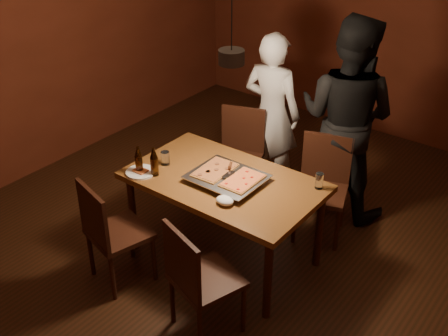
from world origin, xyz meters
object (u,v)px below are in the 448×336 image
Objects in this scene: chair_near_left at (108,226)px; plate_slice at (141,172)px; chair_far_right at (324,177)px; beer_bottle_a at (139,160)px; chair_near_right at (196,273)px; pendant_lamp at (231,56)px; beer_bottle_b at (154,162)px; pizza_tray at (227,179)px; chair_far_left at (240,147)px; diner_white at (272,113)px; dining_table at (224,187)px; diner_dark at (346,118)px.

chair_near_left reaches higher than plate_slice.
chair_far_right is 2.35× the size of beer_bottle_a.
chair_near_right is 0.48× the size of pendant_lamp.
chair_near_left is 0.60m from beer_bottle_b.
chair_near_right is 0.87m from pizza_tray.
chair_far_left is at bearing 121.78° from pizza_tray.
chair_far_right is at bearing 65.80° from pizza_tray.
chair_far_right is at bearing 48.13° from plate_slice.
diner_white reaches higher than chair_near_right.
beer_bottle_b is 0.22× the size of pendant_lamp.
pizza_tray is at bearing -17.89° from dining_table.
pizza_tray reaches higher than dining_table.
chair_near_left is 1.98m from diner_white.
chair_near_right reaches higher than pizza_tray.
beer_bottle_b is at bearing 102.21° from chair_near_left.
beer_bottle_a reaches higher than plate_slice.
diner_dark is at bearing 72.48° from dining_table.
chair_far_left is at bearing 82.97° from beer_bottle_a.
diner_white is (0.26, 1.50, -0.08)m from beer_bottle_a.
beer_bottle_b is 1.47m from diner_white.
diner_white is 1.43× the size of pendant_lamp.
chair_near_left is 1.55m from pendant_lamp.
dining_table is 6.38× the size of plate_slice.
chair_near_left is at bearing -126.13° from pendant_lamp.
chair_far_right is at bearing 47.71° from beer_bottle_a.
pizza_tray is 0.99m from pendant_lamp.
chair_far_left reaches higher than pizza_tray.
chair_near_left is 0.93× the size of pizza_tray.
chair_near_left is at bearing -92.70° from beer_bottle_b.
pizza_tray reaches higher than plate_slice.
pendant_lamp is (-0.38, -0.83, 1.22)m from chair_far_right.
pizza_tray is (-0.33, 0.77, 0.24)m from chair_near_right.
dining_table is at bearing 72.58° from chair_near_left.
pendant_lamp is at bearing 25.95° from plate_slice.
beer_bottle_a reaches higher than pizza_tray.
chair_far_right is 1.47m from beer_bottle_b.
diner_dark is (0.36, 1.26, 0.14)m from pizza_tray.
diner_white reaches higher than beer_bottle_b.
beer_bottle_b reaches higher than beer_bottle_a.
diner_dark is at bearing 57.87° from beer_bottle_a.
diner_dark is (0.99, 1.57, 0.05)m from beer_bottle_a.
diner_dark is (0.98, 1.58, 0.16)m from plate_slice.
chair_far_right reaches higher than pizza_tray.
diner_dark is (0.89, 2.03, 0.38)m from chair_near_left.
chair_near_right is 1.11m from beer_bottle_a.
plate_slice is at bearing 64.13° from chair_far_left.
beer_bottle_a is 1.16m from pendant_lamp.
dining_table is at bearing 98.80° from chair_far_left.
pizza_tray is 1.32m from diner_dark.
dining_table is at bearing 99.83° from diner_white.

